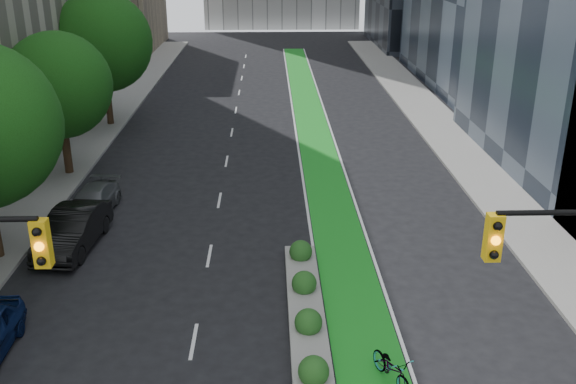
{
  "coord_description": "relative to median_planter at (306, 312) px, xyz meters",
  "views": [
    {
      "loc": [
        0.02,
        -11.53,
        12.08
      ],
      "look_at": [
        0.71,
        11.43,
        3.0
      ],
      "focal_mm": 40.0,
      "sensor_mm": 36.0,
      "label": 1
    }
  ],
  "objects": [
    {
      "name": "parked_car_left_far",
      "position": [
        -9.51,
        9.46,
        0.25
      ],
      "size": [
        2.14,
        4.46,
        1.25
      ],
      "primitive_type": "imported",
      "rotation": [
        0.0,
        0.0,
        -0.09
      ],
      "color": "#55585A",
      "rests_on": "ground"
    },
    {
      "name": "tree_far",
      "position": [
        -12.2,
        24.96,
        5.32
      ],
      "size": [
        6.6,
        6.6,
        9.0
      ],
      "color": "black",
      "rests_on": "ground"
    },
    {
      "name": "parked_car_left_mid",
      "position": [
        -9.4,
        5.89,
        0.46
      ],
      "size": [
        2.22,
        5.19,
        1.66
      ],
      "primitive_type": "imported",
      "rotation": [
        0.0,
        0.0,
        -0.09
      ],
      "color": "black",
      "rests_on": "ground"
    },
    {
      "name": "bicycle",
      "position": [
        2.29,
        -3.28,
        0.15
      ],
      "size": [
        1.38,
        2.09,
        1.04
      ],
      "primitive_type": "imported",
      "rotation": [
        0.0,
        0.0,
        0.38
      ],
      "color": "gray",
      "rests_on": "ground"
    },
    {
      "name": "sidewalk_right",
      "position": [
        10.6,
        17.96,
        -0.3
      ],
      "size": [
        3.6,
        90.0,
        0.15
      ],
      "primitive_type": "cube",
      "color": "gray",
      "rests_on": "ground"
    },
    {
      "name": "tree_midfar",
      "position": [
        -12.2,
        14.96,
        4.57
      ],
      "size": [
        5.6,
        5.6,
        7.76
      ],
      "color": "black",
      "rests_on": "ground"
    },
    {
      "name": "bike_lane_paint",
      "position": [
        1.8,
        22.96,
        -0.37
      ],
      "size": [
        2.2,
        70.0,
        0.01
      ],
      "primitive_type": "cube",
      "color": "green",
      "rests_on": "ground"
    },
    {
      "name": "sidewalk_left",
      "position": [
        -13.0,
        17.96,
        -0.3
      ],
      "size": [
        3.6,
        90.0,
        0.15
      ],
      "primitive_type": "cube",
      "color": "gray",
      "rests_on": "ground"
    },
    {
      "name": "median_planter",
      "position": [
        0.0,
        0.0,
        0.0
      ],
      "size": [
        1.2,
        10.26,
        1.1
      ],
      "color": "gray",
      "rests_on": "ground"
    }
  ]
}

